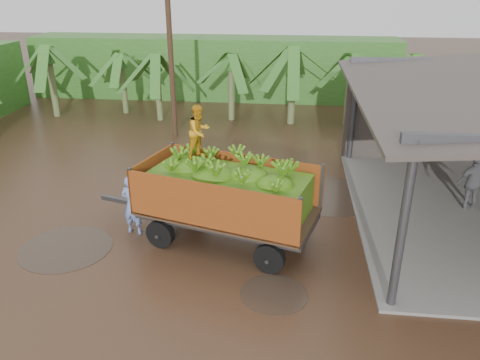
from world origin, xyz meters
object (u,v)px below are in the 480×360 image
(man_blue, at_px, (132,205))
(utility_pole, at_px, (170,48))
(banana_trailer, at_px, (227,194))
(man_grey, at_px, (473,183))

(man_blue, bearing_deg, utility_pole, -72.67)
(banana_trailer, xyz_separation_m, man_grey, (7.42, 2.75, -0.50))
(banana_trailer, bearing_deg, man_blue, -166.64)
(man_blue, bearing_deg, man_grey, -154.60)
(man_blue, relative_size, utility_pole, 0.23)
(man_grey, bearing_deg, man_blue, 0.68)
(banana_trailer, bearing_deg, utility_pole, 128.39)
(banana_trailer, relative_size, man_grey, 3.56)
(banana_trailer, relative_size, utility_pole, 0.85)
(man_blue, xyz_separation_m, man_grey, (10.18, 2.61, 0.04))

